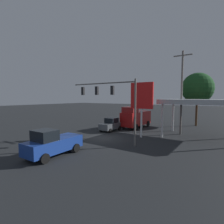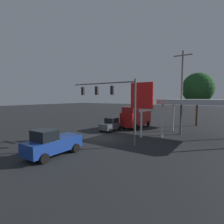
{
  "view_description": "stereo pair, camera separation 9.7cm",
  "coord_description": "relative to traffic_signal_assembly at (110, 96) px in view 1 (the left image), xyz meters",
  "views": [
    {
      "loc": [
        -13.14,
        17.27,
        5.13
      ],
      "look_at": [
        0.0,
        -2.0,
        3.14
      ],
      "focal_mm": 28.0,
      "sensor_mm": 36.0,
      "label": 1
    },
    {
      "loc": [
        -13.22,
        17.21,
        5.13
      ],
      "look_at": [
        0.0,
        -2.0,
        3.14
      ],
      "focal_mm": 28.0,
      "sensor_mm": 36.0,
      "label": 2
    }
  ],
  "objects": [
    {
      "name": "delivery_truck",
      "position": [
        1.79,
        -10.23,
        -3.57
      ],
      "size": [
        2.72,
        6.87,
        3.58
      ],
      "rotation": [
        0.0,
        0.0,
        1.54
      ],
      "color": "maroon",
      "rests_on": "ground"
    },
    {
      "name": "traffic_signal_assembly",
      "position": [
        0.0,
        0.0,
        0.0
      ],
      "size": [
        8.68,
        0.43,
        7.01
      ],
      "color": "slate",
      "rests_on": "ground"
    },
    {
      "name": "hatchback_crossing",
      "position": [
        3.7,
        -5.57,
        -4.32
      ],
      "size": [
        1.99,
        3.82,
        1.97
      ],
      "rotation": [
        0.0,
        0.0,
        1.56
      ],
      "color": "#474C51",
      "rests_on": "ground"
    },
    {
      "name": "gas_station_canopy",
      "position": [
        -8.29,
        -8.23,
        -0.78
      ],
      "size": [
        9.36,
        6.25,
        4.85
      ],
      "color": "#B2B7BC",
      "rests_on": "ground"
    },
    {
      "name": "utility_pole",
      "position": [
        -5.76,
        -8.83,
        0.67
      ],
      "size": [
        2.4,
        0.26,
        11.29
      ],
      "color": "slate",
      "rests_on": "ground"
    },
    {
      "name": "ground_plane",
      "position": [
        1.79,
        -1.11,
        -5.27
      ],
      "size": [
        200.0,
        200.0,
        0.0
      ],
      "primitive_type": "plane",
      "color": "black"
    },
    {
      "name": "pickup_parked",
      "position": [
        1.37,
        6.74,
        -4.16
      ],
      "size": [
        2.35,
        5.24,
        2.4
      ],
      "rotation": [
        0.0,
        0.0,
        1.59
      ],
      "color": "navy",
      "rests_on": "ground"
    },
    {
      "name": "price_sign",
      "position": [
        -2.03,
        -4.16,
        -0.2
      ],
      "size": [
        2.98,
        0.27,
        6.98
      ],
      "color": "silver",
      "rests_on": "ground"
    },
    {
      "name": "street_tree",
      "position": [
        -6.34,
        -18.01,
        1.43
      ],
      "size": [
        5.42,
        5.42,
        9.42
      ],
      "color": "#4C331E",
      "rests_on": "ground"
    }
  ]
}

